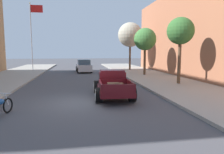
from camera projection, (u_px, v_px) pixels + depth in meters
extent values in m
plane|color=#47474C|center=(84.00, 102.00, 11.17)|extent=(140.00, 140.00, 0.00)
cube|color=#9E998E|center=(208.00, 96.00, 12.33)|extent=(5.50, 64.00, 0.15)
cube|color=#510F14|center=(113.00, 88.00, 12.50)|extent=(1.99, 4.98, 0.24)
cube|color=#510F14|center=(112.00, 78.00, 12.78)|extent=(1.61, 1.17, 0.80)
cube|color=#510F14|center=(112.00, 71.00, 12.68)|extent=(1.48, 1.00, 0.12)
cube|color=#3D4C5B|center=(111.00, 75.00, 13.33)|extent=(1.33, 0.10, 0.44)
cube|color=#510F14|center=(110.00, 78.00, 14.08)|extent=(1.39, 1.56, 0.52)
cube|color=silver|center=(109.00, 77.00, 14.87)|extent=(0.68, 0.13, 0.47)
cube|color=#510F14|center=(116.00, 90.00, 11.10)|extent=(1.79, 2.18, 0.04)
cube|color=#510F14|center=(100.00, 86.00, 10.98)|extent=(0.18, 2.10, 0.44)
cube|color=#510F14|center=(131.00, 85.00, 11.17)|extent=(0.18, 2.10, 0.44)
cube|color=#510F14|center=(119.00, 89.00, 10.08)|extent=(1.62, 0.16, 0.44)
cube|color=#510F14|center=(113.00, 83.00, 12.07)|extent=(1.62, 0.16, 0.44)
cylinder|color=black|center=(97.00, 87.00, 13.74)|extent=(0.40, 0.82, 0.80)
cylinder|color=silver|center=(94.00, 87.00, 13.72)|extent=(0.04, 0.66, 0.66)
cylinder|color=silver|center=(94.00, 87.00, 13.72)|extent=(0.03, 0.24, 0.24)
cylinder|color=black|center=(124.00, 86.00, 13.95)|extent=(0.40, 0.82, 0.80)
cylinder|color=silver|center=(126.00, 86.00, 13.97)|extent=(0.04, 0.66, 0.66)
cylinder|color=silver|center=(127.00, 86.00, 13.97)|extent=(0.03, 0.24, 0.24)
cylinder|color=black|center=(99.00, 95.00, 11.09)|extent=(0.40, 0.82, 0.80)
cylinder|color=silver|center=(95.00, 95.00, 11.07)|extent=(0.04, 0.66, 0.66)
cylinder|color=silver|center=(95.00, 95.00, 11.06)|extent=(0.03, 0.24, 0.24)
cylinder|color=black|center=(132.00, 94.00, 11.29)|extent=(0.40, 0.82, 0.80)
cylinder|color=silver|center=(135.00, 94.00, 11.31)|extent=(0.04, 0.66, 0.66)
cylinder|color=silver|center=(136.00, 94.00, 11.31)|extent=(0.03, 0.24, 0.24)
cube|color=brown|center=(113.00, 87.00, 10.71)|extent=(0.62, 0.47, 0.40)
cube|color=#3D2D1E|center=(113.00, 87.00, 10.71)|extent=(0.62, 0.08, 0.42)
cube|color=brown|center=(119.00, 86.00, 11.40)|extent=(0.46, 0.35, 0.28)
torus|color=black|center=(8.00, 105.00, 9.22)|extent=(0.26, 0.66, 0.67)
ellipsoid|color=navy|center=(0.00, 102.00, 8.67)|extent=(0.40, 0.57, 0.24)
cylinder|color=silver|center=(7.00, 99.00, 9.13)|extent=(0.12, 0.26, 0.58)
cylinder|color=silver|center=(5.00, 93.00, 8.97)|extent=(0.60, 0.21, 0.04)
cube|color=#B7B7BC|center=(84.00, 67.00, 27.36)|extent=(1.99, 4.40, 0.80)
cube|color=#384C5B|center=(84.00, 62.00, 27.12)|extent=(1.64, 2.09, 0.64)
cylinder|color=black|center=(77.00, 69.00, 28.46)|extent=(0.26, 0.67, 0.66)
cylinder|color=black|center=(89.00, 69.00, 28.82)|extent=(0.26, 0.67, 0.66)
cylinder|color=black|center=(78.00, 71.00, 25.96)|extent=(0.26, 0.67, 0.66)
cylinder|color=black|center=(91.00, 70.00, 26.33)|extent=(0.26, 0.67, 0.66)
cylinder|color=#B2B2B7|center=(31.00, 37.00, 29.05)|extent=(0.12, 0.12, 9.00)
sphere|color=gold|center=(30.00, 3.00, 28.49)|extent=(0.16, 0.16, 0.16)
cube|color=red|center=(37.00, 9.00, 28.72)|extent=(1.60, 0.03, 1.00)
cylinder|color=brown|center=(179.00, 62.00, 16.63)|extent=(0.26, 0.26, 3.34)
sphere|color=#33662D|center=(180.00, 31.00, 16.33)|extent=(2.11, 2.11, 2.11)
cylinder|color=brown|center=(145.00, 61.00, 22.92)|extent=(0.26, 0.26, 2.95)
sphere|color=#3D7538|center=(145.00, 39.00, 22.63)|extent=(2.41, 2.41, 2.41)
cylinder|color=brown|center=(130.00, 57.00, 29.21)|extent=(0.26, 0.26, 3.57)
sphere|color=#ADA893|center=(130.00, 35.00, 28.84)|extent=(3.34, 3.34, 3.34)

